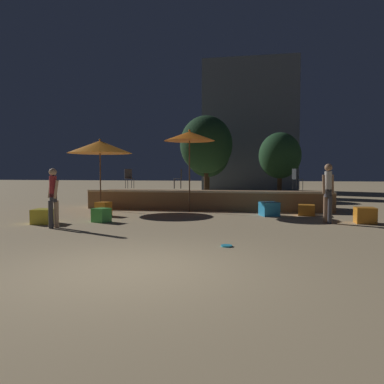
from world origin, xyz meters
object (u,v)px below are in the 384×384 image
at_px(person_1, 53,196).
at_px(bistro_chair_2, 296,177).
at_px(bistro_chair_0, 180,177).
at_px(cube_seat_2, 44,216).
at_px(background_tree_0, 208,153).
at_px(cube_seat_5, 101,215).
at_px(bistro_chair_1, 129,177).
at_px(patio_umbrella_0, 189,136).
at_px(person_0, 328,190).
at_px(background_tree_2, 280,156).
at_px(frisbee_disc, 227,246).
at_px(background_tree_1, 206,145).
at_px(cube_seat_4, 103,209).
at_px(cube_seat_0, 269,209).
at_px(cube_seat_1, 365,215).
at_px(cube_seat_3, 306,210).
at_px(patio_umbrella_1, 100,147).

height_order(person_1, bistro_chair_2, bistro_chair_2).
xyz_separation_m(bistro_chair_0, bistro_chair_2, (5.13, -0.11, 0.00)).
xyz_separation_m(cube_seat_2, bistro_chair_2, (7.93, 6.29, 1.13)).
relative_size(cube_seat_2, bistro_chair_2, 0.76).
bearing_deg(background_tree_0, cube_seat_5, -93.97).
bearing_deg(bistro_chair_1, patio_umbrella_0, -74.06).
distance_m(cube_seat_5, person_1, 1.76).
relative_size(person_0, person_1, 1.09).
xyz_separation_m(background_tree_0, background_tree_2, (4.93, -2.58, -0.35)).
relative_size(cube_seat_2, person_0, 0.38).
height_order(person_0, bistro_chair_0, person_0).
bearing_deg(frisbee_disc, background_tree_1, 100.08).
bearing_deg(cube_seat_4, person_0, -4.26).
relative_size(bistro_chair_2, frisbee_disc, 3.75).
bearing_deg(cube_seat_0, person_0, -44.63).
bearing_deg(patio_umbrella_0, cube_seat_4, -142.87).
distance_m(cube_seat_0, background_tree_0, 13.91).
bearing_deg(background_tree_0, cube_seat_1, -64.33).
xyz_separation_m(cube_seat_4, bistro_chair_1, (-0.59, 4.22, 1.10)).
distance_m(patio_umbrella_0, background_tree_2, 10.27).
relative_size(patio_umbrella_0, cube_seat_3, 5.23).
height_order(patio_umbrella_1, background_tree_1, background_tree_1).
relative_size(patio_umbrella_1, cube_seat_5, 5.09).
bearing_deg(cube_seat_3, cube_seat_5, -155.00).
bearing_deg(cube_seat_2, cube_seat_0, 26.20).
height_order(cube_seat_1, frisbee_disc, cube_seat_1).
bearing_deg(cube_seat_1, bistro_chair_2, 110.77).
bearing_deg(bistro_chair_2, background_tree_0, 3.50).
relative_size(background_tree_1, background_tree_2, 1.25).
bearing_deg(cube_seat_2, patio_umbrella_0, 49.21).
distance_m(cube_seat_0, bistro_chair_2, 3.37).
bearing_deg(cube_seat_5, background_tree_0, 86.03).
bearing_deg(background_tree_0, cube_seat_2, -99.22).
bearing_deg(frisbee_disc, patio_umbrella_1, 131.34).
relative_size(cube_seat_1, person_1, 0.35).
distance_m(bistro_chair_2, frisbee_disc, 9.13).
distance_m(cube_seat_5, bistro_chair_0, 5.98).
xyz_separation_m(cube_seat_4, background_tree_1, (2.14, 10.52, 3.00)).
height_order(patio_umbrella_1, cube_seat_1, patio_umbrella_1).
bearing_deg(background_tree_1, background_tree_0, 96.82).
bearing_deg(patio_umbrella_1, bistro_chair_0, 38.85).
relative_size(cube_seat_3, bistro_chair_2, 0.69).
relative_size(cube_seat_3, cube_seat_4, 1.16).
bearing_deg(person_0, patio_umbrella_0, -154.58).
bearing_deg(cube_seat_4, frisbee_disc, -44.06).
distance_m(bistro_chair_1, bistro_chair_2, 7.57).
xyz_separation_m(frisbee_disc, background_tree_0, (-3.14, 18.83, 2.92)).
xyz_separation_m(patio_umbrella_1, cube_seat_3, (8.11, -0.42, -2.39)).
distance_m(person_0, bistro_chair_0, 7.42).
distance_m(cube_seat_4, frisbee_disc, 6.74).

